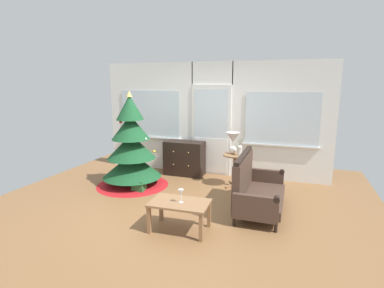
# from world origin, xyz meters

# --- Properties ---
(ground_plane) EXTENTS (6.76, 6.76, 0.00)m
(ground_plane) POSITION_xyz_m (0.00, 0.00, 0.00)
(ground_plane) COLOR brown
(back_wall_with_door) EXTENTS (5.20, 0.14, 2.55)m
(back_wall_with_door) POSITION_xyz_m (0.00, 2.08, 1.28)
(back_wall_with_door) COLOR white
(back_wall_with_door) RESTS_ON ground
(christmas_tree) EXTENTS (1.48, 1.48, 1.94)m
(christmas_tree) POSITION_xyz_m (-1.32, 0.75, 0.71)
(christmas_tree) COLOR #4C331E
(christmas_tree) RESTS_ON ground
(dresser_cabinet) EXTENTS (0.91, 0.46, 0.78)m
(dresser_cabinet) POSITION_xyz_m (-0.56, 1.79, 0.39)
(dresser_cabinet) COLOR black
(dresser_cabinet) RESTS_ON ground
(settee_sofa) EXTENTS (0.72, 1.49, 0.96)m
(settee_sofa) POSITION_xyz_m (1.23, 0.29, 0.38)
(settee_sofa) COLOR black
(settee_sofa) RESTS_ON ground
(side_table) EXTENTS (0.50, 0.48, 0.67)m
(side_table) POSITION_xyz_m (0.69, 1.38, 0.48)
(side_table) COLOR #8E6642
(side_table) RESTS_ON ground
(table_lamp) EXTENTS (0.28, 0.28, 0.44)m
(table_lamp) POSITION_xyz_m (0.63, 1.42, 0.95)
(table_lamp) COLOR silver
(table_lamp) RESTS_ON side_table
(flower_vase) EXTENTS (0.11, 0.10, 0.35)m
(flower_vase) POSITION_xyz_m (0.79, 1.32, 0.78)
(flower_vase) COLOR beige
(flower_vase) RESTS_ON side_table
(coffee_table) EXTENTS (0.85, 0.54, 0.43)m
(coffee_table) POSITION_xyz_m (0.32, -0.78, 0.37)
(coffee_table) COLOR #8E6642
(coffee_table) RESTS_ON ground
(wine_glass) EXTENTS (0.08, 0.08, 0.20)m
(wine_glass) POSITION_xyz_m (0.34, -0.78, 0.57)
(wine_glass) COLOR silver
(wine_glass) RESTS_ON coffee_table
(gift_box) EXTENTS (0.23, 0.21, 0.23)m
(gift_box) POSITION_xyz_m (-1.01, 0.45, 0.12)
(gift_box) COLOR #266633
(gift_box) RESTS_ON ground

